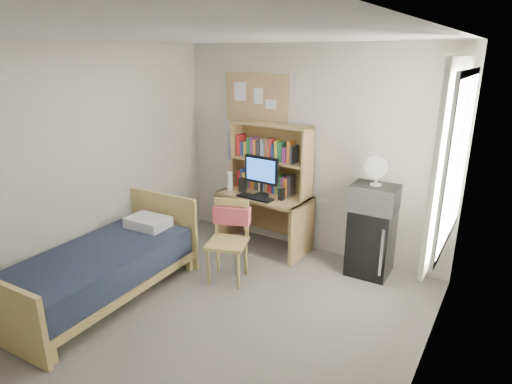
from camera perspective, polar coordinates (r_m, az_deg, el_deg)
The scene contains 25 objects.
floor at distance 4.29m, azimuth -6.14°, elevation -17.46°, with size 3.60×4.20×0.02m, color slate.
ceiling at distance 3.50m, azimuth -7.64°, elevation 19.95°, with size 3.60×4.20×0.02m, color white.
wall_back at distance 5.43m, azimuth 7.15°, elevation 5.37°, with size 3.60×0.04×2.60m, color beige.
wall_left at distance 4.98m, azimuth -23.27°, elevation 2.90°, with size 0.04×4.20×2.60m, color beige.
wall_right at distance 2.99m, azimuth 21.56°, elevation -6.43°, with size 0.04×4.20×2.60m, color beige.
window_unit at distance 4.04m, azimuth 24.68°, elevation 3.88°, with size 0.10×1.40×1.70m, color white.
curtain_left at distance 3.66m, azimuth 23.32°, elevation 2.72°, with size 0.04×0.55×1.70m, color white.
curtain_right at distance 4.43m, azimuth 25.04°, elevation 4.95°, with size 0.04×0.55×1.70m, color white.
bulletin_board at distance 5.68m, azimuth 0.02°, elevation 12.41°, with size 0.94×0.03×0.64m, color tan.
poster_wave at distance 5.96m, azimuth -2.58°, elevation 6.13°, with size 0.30×0.01×0.42m, color navy.
poster_japan at distance 6.07m, azimuth -2.51°, elevation 1.79°, with size 0.28×0.01×0.36m, color red.
desk at distance 5.64m, azimuth 1.05°, elevation -3.89°, with size 1.18×0.59×0.74m, color tan.
desk_chair at distance 4.81m, azimuth -3.87°, elevation -6.74°, with size 0.46×0.46×0.92m, color tan.
mini_fridge at distance 5.16m, azimuth 15.09°, elevation -6.38°, with size 0.47×0.47×0.79m, color black.
bed at distance 4.83m, azimuth -20.01°, elevation -10.31°, with size 0.98×1.95×0.54m, color black.
hutch at distance 5.52m, azimuth 1.98°, elevation 4.51°, with size 1.10×0.28×0.90m, color tan.
monitor at distance 5.40m, azimuth 0.74°, elevation 2.11°, with size 0.48×0.04×0.52m, color black.
keyboard at distance 5.36m, azimuth -0.12°, elevation -0.75°, with size 0.48×0.15×0.02m, color black.
speaker_left at distance 5.61m, azimuth -1.80°, elevation 0.96°, with size 0.08×0.08×0.18m, color black.
speaker_right at distance 5.29m, azimuth 3.41°, elevation -0.27°, with size 0.06×0.06×0.16m, color black.
water_bottle at distance 5.68m, azimuth -3.51°, elevation 1.48°, with size 0.07×0.07×0.25m, color silver.
hoodie at distance 4.89m, azimuth -3.24°, elevation -3.09°, with size 0.43×0.13×0.20m, color #D5515A.
microwave at distance 4.95m, azimuth 15.52°, elevation -0.75°, with size 0.50×0.38×0.29m, color silver.
desk_fan at distance 4.87m, azimuth 15.81°, elevation 2.58°, with size 0.25×0.25×0.31m, color silver.
pillow at distance 5.16m, azimuth -14.19°, elevation -3.92°, with size 0.48×0.34×0.12m, color silver.
Camera 1 is at (2.21, -2.72, 2.47)m, focal length 30.00 mm.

